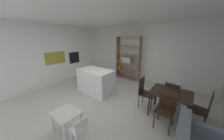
# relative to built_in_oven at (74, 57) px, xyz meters

# --- Properties ---
(ground_plane) EXTENTS (9.46, 9.46, 0.00)m
(ground_plane) POSITION_rel_built_in_oven_xyz_m (2.74, -0.81, -1.11)
(ground_plane) COLOR beige
(ceiling_slab) EXTENTS (6.88, 5.54, 0.06)m
(ceiling_slab) POSITION_rel_built_in_oven_xyz_m (2.74, -0.81, 1.64)
(ceiling_slab) COLOR white
(ceiling_slab) RESTS_ON ground_plane
(back_partition) EXTENTS (6.88, 0.06, 2.72)m
(back_partition) POSITION_rel_built_in_oven_xyz_m (2.74, 1.93, 0.25)
(back_partition) COLOR silver
(back_partition) RESTS_ON ground_plane
(tall_cabinet_run_left) EXTENTS (0.62, 4.98, 2.72)m
(tall_cabinet_run_left) POSITION_rel_built_in_oven_xyz_m (-0.33, -0.81, 0.25)
(tall_cabinet_run_left) COLOR white
(tall_cabinet_run_left) RESTS_ON ground_plane
(cabinet_niche_splashback) EXTENTS (0.01, 0.93, 0.55)m
(cabinet_niche_splashback) POSITION_rel_built_in_oven_xyz_m (-0.02, -0.98, 0.11)
(cabinet_niche_splashback) COLOR #9E932D
(cabinet_niche_splashback) RESTS_ON ground_plane
(built_in_oven) EXTENTS (0.06, 0.56, 0.57)m
(built_in_oven) POSITION_rel_built_in_oven_xyz_m (0.00, 0.00, 0.00)
(built_in_oven) COLOR black
(built_in_oven) RESTS_ON ground_plane
(kitchen_island) EXTENTS (1.37, 0.80, 0.94)m
(kitchen_island) POSITION_rel_built_in_oven_xyz_m (2.16, -0.54, -0.64)
(kitchen_island) COLOR white
(kitchen_island) RESTS_ON ground_plane
(open_bookshelf) EXTENTS (1.29, 0.37, 2.19)m
(open_bookshelf) POSITION_rel_built_in_oven_xyz_m (2.36, 1.58, -0.08)
(open_bookshelf) COLOR #997551
(open_bookshelf) RESTS_ON ground_plane
(child_table) EXTENTS (0.60, 0.52, 0.50)m
(child_table) POSITION_rel_built_in_oven_xyz_m (2.99, -2.31, -0.70)
(child_table) COLOR silver
(child_table) RESTS_ON ground_plane
(child_chair_right) EXTENTS (0.31, 0.31, 0.60)m
(child_chair_right) POSITION_rel_built_in_oven_xyz_m (3.48, -2.32, -0.78)
(child_chair_right) COLOR white
(child_chair_right) RESTS_ON ground_plane
(dining_table) EXTENTS (0.99, 0.82, 0.73)m
(dining_table) POSITION_rel_built_in_oven_xyz_m (4.77, -0.30, -0.46)
(dining_table) COLOR black
(dining_table) RESTS_ON ground_plane
(dining_chair_island_side) EXTENTS (0.45, 0.42, 0.96)m
(dining_chair_island_side) POSITION_rel_built_in_oven_xyz_m (4.05, -0.31, -0.55)
(dining_chair_island_side) COLOR black
(dining_chair_island_side) RESTS_ON ground_plane
(dining_chair_far) EXTENTS (0.46, 0.48, 0.84)m
(dining_chair_far) POSITION_rel_built_in_oven_xyz_m (4.76, 0.13, -0.60)
(dining_chair_far) COLOR black
(dining_chair_far) RESTS_ON ground_plane
(dining_chair_near) EXTENTS (0.41, 0.42, 0.90)m
(dining_chair_near) POSITION_rel_built_in_oven_xyz_m (4.77, -0.74, -0.58)
(dining_chair_near) COLOR black
(dining_chair_near) RESTS_ON ground_plane
(dining_chair_window_side) EXTENTS (0.46, 0.46, 0.96)m
(dining_chair_window_side) POSITION_rel_built_in_oven_xyz_m (5.48, -0.32, -0.55)
(dining_chair_window_side) COLOR black
(dining_chair_window_side) RESTS_ON ground_plane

